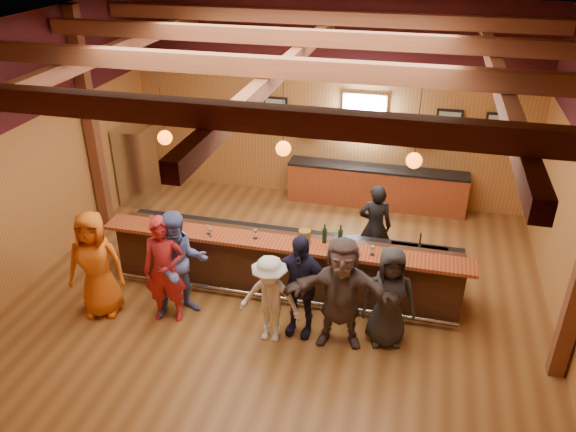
{
  "coord_description": "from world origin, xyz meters",
  "views": [
    {
      "loc": [
        2.05,
        -7.93,
        5.9
      ],
      "look_at": [
        0.0,
        0.3,
        1.35
      ],
      "focal_mm": 35.0,
      "sensor_mm": 36.0,
      "label": 1
    }
  ],
  "objects_px": {
    "customer_redvest": "(165,270)",
    "customer_brown": "(341,293)",
    "customer_dark": "(389,297)",
    "bartender": "(375,227)",
    "stainless_fridge": "(137,166)",
    "bottle_a": "(324,235)",
    "bar_counter": "(287,261)",
    "customer_orange": "(96,264)",
    "customer_navy": "(299,285)",
    "ice_bucket": "(305,236)",
    "customer_white": "(270,300)",
    "back_bar_cabinet": "(376,187)",
    "customer_denim": "(180,265)"
  },
  "relations": [
    {
      "from": "customer_dark",
      "to": "bar_counter",
      "type": "bearing_deg",
      "value": 137.7
    },
    {
      "from": "back_bar_cabinet",
      "to": "customer_white",
      "type": "distance_m",
      "value": 5.13
    },
    {
      "from": "ice_bucket",
      "to": "bottle_a",
      "type": "relative_size",
      "value": 0.64
    },
    {
      "from": "bar_counter",
      "to": "customer_brown",
      "type": "height_order",
      "value": "customer_brown"
    },
    {
      "from": "stainless_fridge",
      "to": "customer_brown",
      "type": "bearing_deg",
      "value": -35.03
    },
    {
      "from": "customer_orange",
      "to": "ice_bucket",
      "type": "xyz_separation_m",
      "value": [
        3.18,
        1.21,
        0.29
      ]
    },
    {
      "from": "back_bar_cabinet",
      "to": "customer_brown",
      "type": "relative_size",
      "value": 2.16
    },
    {
      "from": "customer_dark",
      "to": "customer_brown",
      "type": "bearing_deg",
      "value": -177.64
    },
    {
      "from": "ice_bucket",
      "to": "back_bar_cabinet",
      "type": "bearing_deg",
      "value": 77.85
    },
    {
      "from": "stainless_fridge",
      "to": "ice_bucket",
      "type": "relative_size",
      "value": 8.15
    },
    {
      "from": "customer_dark",
      "to": "bartender",
      "type": "relative_size",
      "value": 1.0
    },
    {
      "from": "customer_orange",
      "to": "customer_dark",
      "type": "xyz_separation_m",
      "value": [
        4.67,
        0.4,
        -0.1
      ]
    },
    {
      "from": "ice_bucket",
      "to": "customer_white",
      "type": "bearing_deg",
      "value": -102.58
    },
    {
      "from": "bottle_a",
      "to": "customer_denim",
      "type": "bearing_deg",
      "value": -155.73
    },
    {
      "from": "customer_orange",
      "to": "customer_navy",
      "type": "bearing_deg",
      "value": -10.03
    },
    {
      "from": "back_bar_cabinet",
      "to": "customer_navy",
      "type": "bearing_deg",
      "value": -98.35
    },
    {
      "from": "bar_counter",
      "to": "bartender",
      "type": "height_order",
      "value": "bartender"
    },
    {
      "from": "customer_orange",
      "to": "customer_denim",
      "type": "relative_size",
      "value": 0.99
    },
    {
      "from": "customer_orange",
      "to": "customer_redvest",
      "type": "bearing_deg",
      "value": -8.94
    },
    {
      "from": "stainless_fridge",
      "to": "bottle_a",
      "type": "xyz_separation_m",
      "value": [
        4.8,
        -2.62,
        0.34
      ]
    },
    {
      "from": "bartender",
      "to": "ice_bucket",
      "type": "distance_m",
      "value": 1.71
    },
    {
      "from": "customer_orange",
      "to": "customer_brown",
      "type": "relative_size",
      "value": 1.01
    },
    {
      "from": "bartender",
      "to": "bar_counter",
      "type": "bearing_deg",
      "value": 30.25
    },
    {
      "from": "customer_redvest",
      "to": "customer_denim",
      "type": "relative_size",
      "value": 0.99
    },
    {
      "from": "stainless_fridge",
      "to": "customer_navy",
      "type": "distance_m",
      "value": 5.85
    },
    {
      "from": "stainless_fridge",
      "to": "bartender",
      "type": "height_order",
      "value": "stainless_fridge"
    },
    {
      "from": "back_bar_cabinet",
      "to": "customer_denim",
      "type": "xyz_separation_m",
      "value": [
        -2.67,
        -4.72,
        0.46
      ]
    },
    {
      "from": "customer_redvest",
      "to": "customer_brown",
      "type": "xyz_separation_m",
      "value": [
        2.82,
        0.08,
        -0.0
      ]
    },
    {
      "from": "customer_dark",
      "to": "customer_denim",
      "type": "bearing_deg",
      "value": 169.02
    },
    {
      "from": "bartender",
      "to": "ice_bucket",
      "type": "height_order",
      "value": "bartender"
    },
    {
      "from": "customer_denim",
      "to": "ice_bucket",
      "type": "distance_m",
      "value": 2.08
    },
    {
      "from": "stainless_fridge",
      "to": "customer_orange",
      "type": "height_order",
      "value": "customer_orange"
    },
    {
      "from": "customer_navy",
      "to": "back_bar_cabinet",
      "type": "bearing_deg",
      "value": 87.67
    },
    {
      "from": "stainless_fridge",
      "to": "customer_white",
      "type": "height_order",
      "value": "stainless_fridge"
    },
    {
      "from": "customer_white",
      "to": "ice_bucket",
      "type": "distance_m",
      "value": 1.32
    },
    {
      "from": "stainless_fridge",
      "to": "bottle_a",
      "type": "height_order",
      "value": "stainless_fridge"
    },
    {
      "from": "bar_counter",
      "to": "customer_brown",
      "type": "distance_m",
      "value": 1.74
    },
    {
      "from": "customer_denim",
      "to": "customer_brown",
      "type": "height_order",
      "value": "customer_denim"
    },
    {
      "from": "ice_bucket",
      "to": "customer_brown",
      "type": "bearing_deg",
      "value": -51.94
    },
    {
      "from": "customer_orange",
      "to": "ice_bucket",
      "type": "bearing_deg",
      "value": 5.79
    },
    {
      "from": "customer_redvest",
      "to": "back_bar_cabinet",
      "type": "bearing_deg",
      "value": 47.84
    },
    {
      "from": "customer_orange",
      "to": "bottle_a",
      "type": "xyz_separation_m",
      "value": [
        3.5,
        1.28,
        0.31
      ]
    },
    {
      "from": "bar_counter",
      "to": "customer_white",
      "type": "distance_m",
      "value": 1.46
    },
    {
      "from": "customer_navy",
      "to": "ice_bucket",
      "type": "distance_m",
      "value": 0.99
    },
    {
      "from": "customer_redvest",
      "to": "ice_bucket",
      "type": "height_order",
      "value": "customer_redvest"
    },
    {
      "from": "customer_denim",
      "to": "customer_navy",
      "type": "bearing_deg",
      "value": -32.58
    },
    {
      "from": "customer_navy",
      "to": "ice_bucket",
      "type": "relative_size",
      "value": 8.01
    },
    {
      "from": "customer_denim",
      "to": "ice_bucket",
      "type": "relative_size",
      "value": 8.52
    },
    {
      "from": "bar_counter",
      "to": "customer_redvest",
      "type": "xyz_separation_m",
      "value": [
        -1.67,
        -1.33,
        0.41
      ]
    },
    {
      "from": "stainless_fridge",
      "to": "bottle_a",
      "type": "distance_m",
      "value": 5.48
    }
  ]
}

